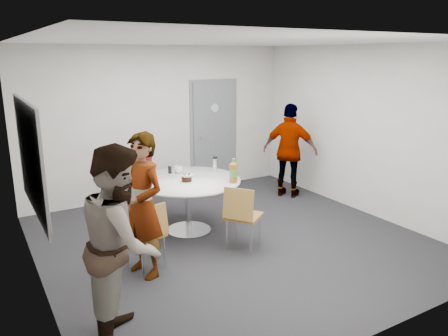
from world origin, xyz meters
TOP-DOWN VIEW (x-y plane):
  - floor at (0.00, 0.00)m, footprint 5.00×5.00m
  - ceiling at (0.00, 0.00)m, footprint 5.00×5.00m
  - wall_back at (0.00, 2.50)m, footprint 5.00×0.00m
  - wall_left at (-2.50, 0.00)m, footprint 0.00×5.00m
  - wall_right at (2.50, 0.00)m, footprint 0.00×5.00m
  - wall_front at (0.00, -2.50)m, footprint 5.00×0.00m
  - door at (1.10, 2.48)m, footprint 1.02×0.17m
  - whiteboard at (-2.46, 0.20)m, footprint 0.04×1.90m
  - table at (-0.34, 0.61)m, footprint 1.52×1.52m
  - chair_near_left at (-1.30, -0.22)m, footprint 0.49×0.52m
  - chair_near_right at (-0.07, -0.33)m, footprint 0.62×0.61m
  - chair_far at (-0.61, 1.81)m, footprint 0.49×0.53m
  - person_main at (-1.38, -0.29)m, footprint 0.57×0.71m
  - person_left at (-1.95, -1.28)m, footprint 0.94×1.06m
  - person_right at (1.95, 1.18)m, footprint 0.92×1.05m

SIDE VIEW (x-z plane):
  - floor at x=0.00m, z-range 0.00..0.00m
  - chair_near_left at x=-1.30m, z-range 0.09..0.92m
  - chair_near_right at x=-0.07m, z-range 0.10..0.99m
  - chair_far at x=-0.61m, z-range 0.10..1.03m
  - table at x=-0.34m, z-range 0.12..1.26m
  - person_right at x=1.95m, z-range 0.00..1.70m
  - person_main at x=-1.38m, z-range 0.00..1.71m
  - person_left at x=-1.95m, z-range 0.00..1.81m
  - door at x=1.10m, z-range -0.03..2.09m
  - wall_back at x=0.00m, z-range -1.15..3.85m
  - wall_left at x=-2.50m, z-range -1.15..3.85m
  - wall_right at x=2.50m, z-range -1.15..3.85m
  - wall_front at x=0.00m, z-range -1.15..3.85m
  - whiteboard at x=-2.46m, z-range 0.82..2.08m
  - ceiling at x=0.00m, z-range 2.70..2.70m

